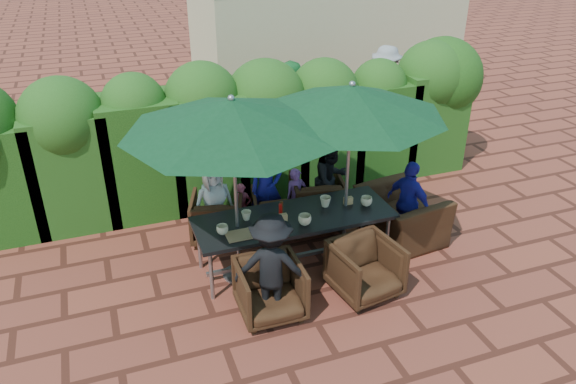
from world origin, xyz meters
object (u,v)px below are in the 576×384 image
object	(u,v)px
dining_table	(294,221)
umbrella_right	(351,101)
chair_near_left	(270,287)
chair_far_left	(217,215)
chair_end_right	(402,208)
chair_near_right	(366,266)
chair_far_right	(317,197)
umbrella_left	(232,116)
chair_far_mid	(277,210)

from	to	relation	value
dining_table	umbrella_right	distance (m)	1.71
chair_near_left	chair_far_left	bearing A→B (deg)	96.72
chair_far_left	chair_end_right	size ratio (longest dim) A/B	0.66
chair_far_left	chair_near_right	bearing A→B (deg)	145.32
chair_near_right	chair_end_right	bearing A→B (deg)	33.48
chair_far_right	chair_near_right	world-z (taller)	chair_far_right
chair_far_right	chair_near_right	xyz separation A→B (m)	(-0.13, -1.87, -0.00)
umbrella_left	chair_near_left	xyz separation A→B (m)	(0.14, -0.86, -1.83)
dining_table	umbrella_right	world-z (taller)	umbrella_right
umbrella_left	umbrella_right	size ratio (longest dim) A/B	1.05
chair_far_left	chair_far_right	distance (m)	1.54
chair_far_left	chair_far_mid	world-z (taller)	chair_far_left
chair_far_mid	chair_far_right	world-z (taller)	chair_far_right
umbrella_right	chair_end_right	xyz separation A→B (m)	(0.92, 0.06, -1.72)
umbrella_right	chair_far_right	size ratio (longest dim) A/B	3.14
umbrella_right	chair_far_mid	distance (m)	2.16
chair_near_left	dining_table	bearing A→B (deg)	55.09
chair_far_mid	chair_far_right	distance (m)	0.69
umbrella_right	chair_far_left	xyz separation A→B (m)	(-1.54, 0.97, -1.84)
umbrella_left	chair_far_mid	xyz separation A→B (m)	(0.82, 0.88, -1.86)
chair_far_left	chair_near_right	size ratio (longest dim) A/B	0.97
umbrella_right	chair_near_right	bearing A→B (deg)	-98.31
chair_near_left	chair_near_right	xyz separation A→B (m)	(1.23, -0.02, 0.01)
chair_far_mid	chair_near_right	size ratio (longest dim) A/B	0.92
chair_far_right	dining_table	bearing A→B (deg)	64.80
umbrella_left	chair_far_left	xyz separation A→B (m)	(-0.04, 0.99, -1.84)
umbrella_left	chair_end_right	world-z (taller)	umbrella_left
umbrella_left	umbrella_right	bearing A→B (deg)	0.62
chair_near_left	umbrella_left	bearing A→B (deg)	100.53
chair_far_left	chair_far_right	world-z (taller)	chair_far_right
chair_far_left	chair_end_right	distance (m)	2.63
umbrella_right	chair_far_mid	size ratio (longest dim) A/B	3.44
dining_table	chair_near_right	bearing A→B (deg)	-54.56
chair_far_left	chair_near_right	world-z (taller)	chair_near_right
umbrella_right	chair_end_right	size ratio (longest dim) A/B	2.18
chair_far_left	umbrella_right	bearing A→B (deg)	166.03
chair_far_right	chair_near_left	world-z (taller)	chair_far_right
dining_table	chair_end_right	size ratio (longest dim) A/B	2.31
chair_far_mid	umbrella_left	bearing A→B (deg)	59.05
umbrella_left	chair_near_left	world-z (taller)	umbrella_left
chair_near_left	chair_far_mid	bearing A→B (deg)	69.86
chair_far_left	chair_near_left	world-z (taller)	chair_near_left
dining_table	chair_end_right	xyz separation A→B (m)	(1.67, 0.09, -0.18)
chair_far_mid	chair_end_right	size ratio (longest dim) A/B	0.63
chair_far_left	dining_table	bearing A→B (deg)	146.72
chair_far_left	chair_far_right	xyz separation A→B (m)	(1.54, -0.00, 0.02)
chair_far_right	umbrella_right	bearing A→B (deg)	101.60
umbrella_right	chair_far_left	distance (m)	2.59
chair_far_mid	chair_end_right	bearing A→B (deg)	165.54
umbrella_right	chair_near_left	xyz separation A→B (m)	(-1.36, -0.88, -1.83)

